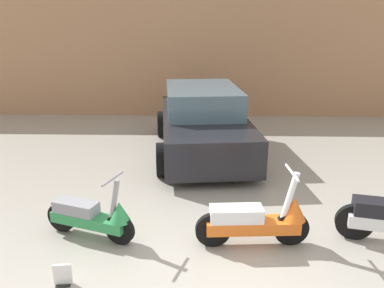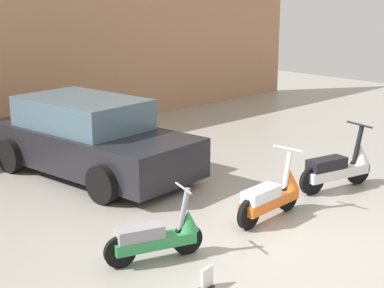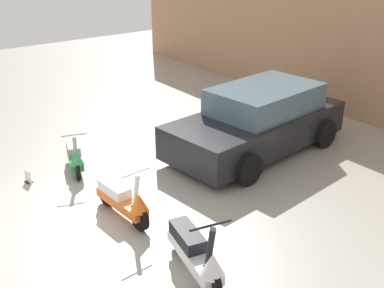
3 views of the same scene
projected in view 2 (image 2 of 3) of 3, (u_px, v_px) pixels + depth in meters
name	position (u px, v px, depth m)	size (l,w,h in m)	color
ground_plane	(291.00, 242.00, 8.17)	(28.00, 28.00, 0.00)	#9E998E
wall_back	(8.00, 60.00, 13.27)	(19.60, 0.12, 3.72)	tan
scooter_front_left	(159.00, 236.00, 7.57)	(1.30, 0.66, 0.94)	black
scooter_front_right	(272.00, 195.00, 8.96)	(1.49, 0.54, 1.04)	black
scooter_front_center	(339.00, 167.00, 10.28)	(1.59, 0.68, 1.12)	black
car_rear_left	(90.00, 138.00, 11.04)	(2.39, 4.41, 1.44)	black
placard_near_left_scooter	(207.00, 279.00, 6.90)	(0.20, 0.14, 0.26)	black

